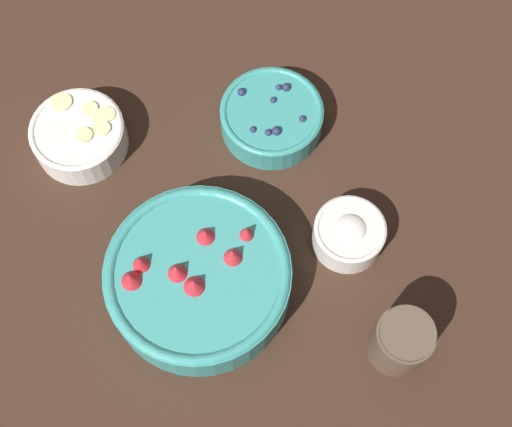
{
  "coord_description": "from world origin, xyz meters",
  "views": [
    {
      "loc": [
        -0.44,
        0.03,
        1.0
      ],
      "look_at": [
        -0.04,
        -0.05,
        0.05
      ],
      "focal_mm": 50.0,
      "sensor_mm": 36.0,
      "label": 1
    }
  ],
  "objects_px": {
    "bowl_strawberries": "(198,277)",
    "bowl_bananas": "(79,135)",
    "bowl_blueberries": "(272,116)",
    "bowl_cream": "(349,233)",
    "jar_chocolate": "(400,342)"
  },
  "relations": [
    {
      "from": "jar_chocolate",
      "to": "bowl_bananas",
      "type": "bearing_deg",
      "value": 44.0
    },
    {
      "from": "bowl_cream",
      "to": "bowl_blueberries",
      "type": "bearing_deg",
      "value": 18.11
    },
    {
      "from": "bowl_blueberries",
      "to": "bowl_cream",
      "type": "height_order",
      "value": "bowl_cream"
    },
    {
      "from": "bowl_blueberries",
      "to": "bowl_bananas",
      "type": "bearing_deg",
      "value": 85.49
    },
    {
      "from": "bowl_cream",
      "to": "jar_chocolate",
      "type": "bearing_deg",
      "value": -171.09
    },
    {
      "from": "bowl_strawberries",
      "to": "jar_chocolate",
      "type": "distance_m",
      "value": 0.29
    },
    {
      "from": "bowl_blueberries",
      "to": "bowl_cream",
      "type": "xyz_separation_m",
      "value": [
        -0.22,
        -0.07,
        0.0
      ]
    },
    {
      "from": "bowl_bananas",
      "to": "bowl_strawberries",
      "type": "bearing_deg",
      "value": -151.75
    },
    {
      "from": "bowl_strawberries",
      "to": "bowl_bananas",
      "type": "relative_size",
      "value": 1.8
    },
    {
      "from": "bowl_cream",
      "to": "jar_chocolate",
      "type": "relative_size",
      "value": 1.05
    },
    {
      "from": "bowl_blueberries",
      "to": "bowl_bananas",
      "type": "relative_size",
      "value": 1.11
    },
    {
      "from": "bowl_blueberries",
      "to": "jar_chocolate",
      "type": "bearing_deg",
      "value": -165.87
    },
    {
      "from": "bowl_bananas",
      "to": "bowl_cream",
      "type": "distance_m",
      "value": 0.44
    },
    {
      "from": "bowl_bananas",
      "to": "bowl_cream",
      "type": "relative_size",
      "value": 1.38
    },
    {
      "from": "bowl_blueberries",
      "to": "bowl_bananas",
      "type": "xyz_separation_m",
      "value": [
        0.02,
        0.3,
        0.0
      ]
    }
  ]
}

